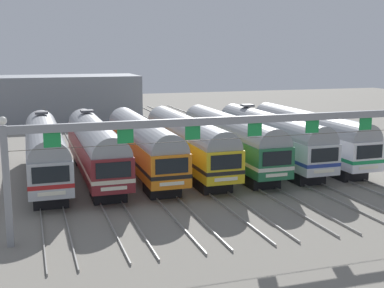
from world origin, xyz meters
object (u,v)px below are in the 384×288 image
(commuter_train_stainless, at_px, (45,149))
(commuter_train_white, at_px, (308,134))
(commuter_train_green, at_px, (230,138))
(commuter_train_silver, at_px, (270,136))
(commuter_train_maroon, at_px, (95,146))
(commuter_train_orange, at_px, (142,143))
(catenary_gantry, at_px, (255,133))
(commuter_train_yellow, at_px, (187,141))

(commuter_train_stainless, distance_m, commuter_train_white, 23.45)
(commuter_train_green, distance_m, commuter_train_silver, 3.91)
(commuter_train_maroon, relative_size, commuter_train_green, 1.00)
(commuter_train_orange, bearing_deg, commuter_train_stainless, 179.97)
(commuter_train_green, bearing_deg, commuter_train_orange, 180.00)
(commuter_train_green, height_order, catenary_gantry, catenary_gantry)
(commuter_train_white, bearing_deg, catenary_gantry, -130.98)
(commuter_train_stainless, bearing_deg, commuter_train_white, -0.01)
(commuter_train_stainless, bearing_deg, commuter_train_green, -0.02)
(commuter_train_silver, height_order, catenary_gantry, catenary_gantry)
(commuter_train_maroon, relative_size, commuter_train_silver, 1.00)
(commuter_train_yellow, distance_m, catenary_gantry, 13.77)
(commuter_train_silver, relative_size, commuter_train_white, 1.00)
(commuter_train_yellow, height_order, commuter_train_green, same)
(commuter_train_green, bearing_deg, catenary_gantry, -106.15)
(commuter_train_maroon, height_order, commuter_train_white, commuter_train_maroon)
(commuter_train_stainless, distance_m, commuter_train_maroon, 3.91)
(commuter_train_silver, xyz_separation_m, catenary_gantry, (-7.82, -13.50, 2.72))
(commuter_train_yellow, xyz_separation_m, catenary_gantry, (0.00, -13.49, 2.73))
(commuter_train_orange, bearing_deg, commuter_train_white, 0.00)
(commuter_train_maroon, xyz_separation_m, commuter_train_yellow, (7.82, -0.00, -0.00))
(commuter_train_orange, relative_size, commuter_train_yellow, 1.00)
(commuter_train_stainless, height_order, catenary_gantry, catenary_gantry)
(catenary_gantry, bearing_deg, commuter_train_stainless, 130.97)
(commuter_train_orange, distance_m, catenary_gantry, 14.31)
(commuter_train_green, bearing_deg, commuter_train_maroon, 179.98)
(commuter_train_orange, xyz_separation_m, commuter_train_yellow, (3.91, 0.00, 0.00))
(commuter_train_green, xyz_separation_m, catenary_gantry, (-3.91, -13.49, 2.73))
(commuter_train_stainless, bearing_deg, commuter_train_maroon, 0.00)
(commuter_train_maroon, xyz_separation_m, catenary_gantry, (7.82, -13.50, 2.72))
(commuter_train_green, height_order, commuter_train_white, same)
(commuter_train_yellow, relative_size, commuter_train_silver, 1.00)
(commuter_train_maroon, relative_size, commuter_train_orange, 1.00)
(commuter_train_maroon, xyz_separation_m, commuter_train_white, (19.54, -0.00, -0.00))
(commuter_train_orange, xyz_separation_m, commuter_train_white, (15.63, 0.00, 0.00))
(commuter_train_stainless, bearing_deg, commuter_train_silver, 0.00)
(commuter_train_yellow, bearing_deg, commuter_train_stainless, 179.98)
(catenary_gantry, bearing_deg, commuter_train_orange, 106.15)
(commuter_train_orange, height_order, commuter_train_silver, commuter_train_silver)
(commuter_train_green, relative_size, commuter_train_silver, 1.00)
(commuter_train_green, distance_m, catenary_gantry, 14.31)
(commuter_train_yellow, height_order, commuter_train_white, same)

